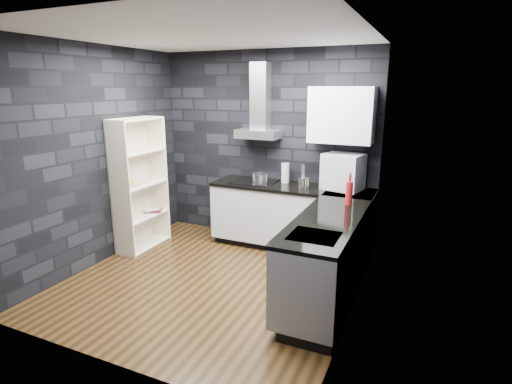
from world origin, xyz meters
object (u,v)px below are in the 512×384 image
Objects in this scene: glass_vase at (285,173)px; fruit_bowl at (133,184)px; storage_jar at (306,183)px; utensil_crock at (303,183)px; appliance_garage at (343,172)px; red_bottle at (349,193)px; pot at (260,179)px; bookshelf at (140,185)px.

glass_vase reaches higher than fruit_bowl.
utensil_crock reaches higher than storage_jar.
glass_vase is at bearing -171.09° from appliance_garage.
utensil_crock is 0.54m from appliance_garage.
utensil_crock is at bearing -146.07° from appliance_garage.
red_bottle is 2.82m from fruit_bowl.
utensil_crock is 0.70× the size of fruit_bowl.
storage_jar is 0.13m from utensil_crock.
bookshelf is (-1.49, -0.67, -0.08)m from pot.
utensil_crock is 0.30× the size of appliance_garage.
utensil_crock is (0.33, -0.24, -0.06)m from glass_vase.
storage_jar is at bearing -18.66° from glass_vase.
pot is 1.12m from appliance_garage.
red_bottle is 0.15× the size of bookshelf.
pot is 0.61m from utensil_crock.
bookshelf is at bearing 90.00° from fruit_bowl.
appliance_garage reaches higher than fruit_bowl.
glass_vase is 0.41m from utensil_crock.
glass_vase is 2.01m from bookshelf.
storage_jar reaches higher than fruit_bowl.
fruit_bowl is (-2.80, -0.32, -0.10)m from red_bottle.
pot is at bearing -157.03° from appliance_garage.
bookshelf is at bearing -152.49° from glass_vase.
appliance_garage is (0.81, -0.05, 0.09)m from glass_vase.
glass_vase is 0.57× the size of appliance_garage.
bookshelf reaches higher than appliance_garage.
fruit_bowl is at bearing -155.89° from storage_jar.
pot is 0.80× the size of red_bottle.
red_bottle is (0.22, -0.68, -0.09)m from appliance_garage.
appliance_garage is at bearing 7.38° from storage_jar.
utensil_crock is 2.26m from fruit_bowl.
fruit_bowl is (-1.49, -0.80, -0.04)m from pot.
storage_jar is at bearing 12.86° from pot.
bookshelf is at bearing -155.79° from pot.
appliance_garage is at bearing 21.25° from fruit_bowl.
utensil_crock is at bearing -91.91° from storage_jar.
glass_vase is 0.82m from appliance_garage.
fruit_bowl is (-2.10, -0.82, -0.03)m from utensil_crock.
fruit_bowl is at bearing -74.33° from bookshelf.
red_bottle is at bearing -20.26° from pot.
appliance_garage is 0.27× the size of bookshelf.
pot is 1.64m from bookshelf.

